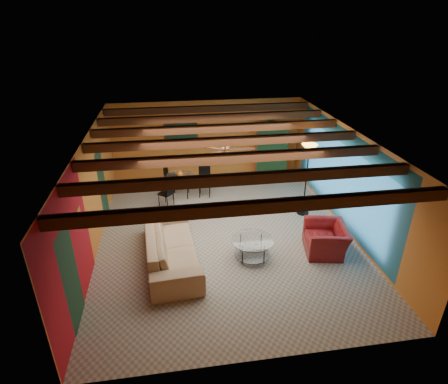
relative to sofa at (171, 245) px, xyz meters
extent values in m
cube|color=gray|center=(1.43, 0.94, -0.42)|extent=(6.50, 8.00, 0.01)
cube|color=silver|center=(1.43, 0.94, 2.28)|extent=(6.50, 8.00, 0.01)
cube|color=#C1712C|center=(1.43, 4.94, 0.93)|extent=(6.50, 0.02, 2.70)
cube|color=#A2121D|center=(-1.82, 0.94, 0.93)|extent=(0.02, 8.00, 2.70)
cube|color=#2D6C84|center=(4.68, 0.94, 0.93)|extent=(0.02, 8.00, 2.70)
imported|color=tan|center=(0.00, 0.00, 0.00)|extent=(1.34, 2.96, 0.84)
imported|color=maroon|center=(3.74, -0.19, -0.07)|extent=(1.13, 1.24, 0.71)
cube|color=brown|center=(3.63, 4.64, 0.47)|extent=(1.12, 0.81, 1.78)
cube|color=black|center=(0.53, 4.90, 1.23)|extent=(1.05, 0.03, 0.65)
imported|color=#26661E|center=(3.63, 4.64, 1.61)|extent=(0.57, 0.53, 0.52)
imported|color=orange|center=(0.39, 3.41, 0.64)|extent=(0.25, 0.25, 0.20)
camera|label=1|loc=(0.13, -7.26, 4.89)|focal=29.47mm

